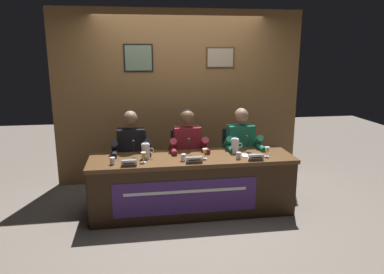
{
  "coord_description": "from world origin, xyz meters",
  "views": [
    {
      "loc": [
        -0.67,
        -4.3,
        2.02
      ],
      "look_at": [
        0.0,
        0.0,
        0.97
      ],
      "focal_mm": 34.08,
      "sensor_mm": 36.0,
      "label": 1
    }
  ],
  "objects_px": {
    "chair_center": "(186,164)",
    "nameplate_right": "(256,157)",
    "water_cup_left": "(113,161)",
    "juice_glass_right": "(267,150)",
    "water_cup_center": "(183,158)",
    "microphone_center": "(190,151)",
    "nameplate_left": "(129,163)",
    "microphone_right": "(248,148)",
    "panelist_right": "(242,147)",
    "chair_right": "(237,161)",
    "juice_glass_left": "(144,155)",
    "document_stack_right": "(250,156)",
    "nameplate_center": "(194,160)",
    "panelist_center": "(188,149)",
    "panelist_left": "(132,151)",
    "water_pitcher_right_side": "(235,146)",
    "water_pitcher_left_side": "(146,151)",
    "chair_left": "(132,166)",
    "juice_glass_center": "(205,152)",
    "water_cup_right": "(239,156)",
    "conference_table": "(193,177)",
    "microphone_left": "(134,153)"
  },
  "relations": [
    {
      "from": "chair_center",
      "to": "nameplate_right",
      "type": "xyz_separation_m",
      "value": [
        0.73,
        -0.82,
        0.31
      ]
    },
    {
      "from": "water_cup_left",
      "to": "juice_glass_right",
      "type": "height_order",
      "value": "juice_glass_right"
    },
    {
      "from": "water_cup_center",
      "to": "microphone_center",
      "type": "bearing_deg",
      "value": 57.19
    },
    {
      "from": "water_cup_left",
      "to": "microphone_center",
      "type": "height_order",
      "value": "microphone_center"
    },
    {
      "from": "nameplate_left",
      "to": "microphone_right",
      "type": "bearing_deg",
      "value": 11.53
    },
    {
      "from": "panelist_right",
      "to": "chair_right",
      "type": "bearing_deg",
      "value": 90.0
    },
    {
      "from": "nameplate_left",
      "to": "juice_glass_left",
      "type": "relative_size",
      "value": 1.44
    },
    {
      "from": "document_stack_right",
      "to": "water_cup_left",
      "type": "bearing_deg",
      "value": -177.2
    },
    {
      "from": "nameplate_center",
      "to": "microphone_center",
      "type": "distance_m",
      "value": 0.26
    },
    {
      "from": "document_stack_right",
      "to": "juice_glass_right",
      "type": "bearing_deg",
      "value": -12.68
    },
    {
      "from": "panelist_center",
      "to": "document_stack_right",
      "type": "bearing_deg",
      "value": -31.43
    },
    {
      "from": "juice_glass_right",
      "to": "water_cup_center",
      "type": "bearing_deg",
      "value": -178.76
    },
    {
      "from": "panelist_left",
      "to": "water_pitcher_right_side",
      "type": "height_order",
      "value": "panelist_left"
    },
    {
      "from": "panelist_right",
      "to": "juice_glass_right",
      "type": "height_order",
      "value": "panelist_right"
    },
    {
      "from": "chair_center",
      "to": "water_pitcher_left_side",
      "type": "distance_m",
      "value": 0.87
    },
    {
      "from": "microphone_right",
      "to": "chair_right",
      "type": "bearing_deg",
      "value": 89.24
    },
    {
      "from": "chair_left",
      "to": "juice_glass_left",
      "type": "distance_m",
      "value": 0.79
    },
    {
      "from": "nameplate_center",
      "to": "microphone_right",
      "type": "distance_m",
      "value": 0.81
    },
    {
      "from": "panelist_left",
      "to": "nameplate_right",
      "type": "relative_size",
      "value": 6.57
    },
    {
      "from": "panelist_left",
      "to": "water_pitcher_right_side",
      "type": "xyz_separation_m",
      "value": [
        1.32,
        -0.27,
        0.09
      ]
    },
    {
      "from": "panelist_right",
      "to": "nameplate_left",
      "type": "bearing_deg",
      "value": -157.88
    },
    {
      "from": "water_cup_center",
      "to": "juice_glass_right",
      "type": "xyz_separation_m",
      "value": [
        1.05,
        0.02,
        0.05
      ]
    },
    {
      "from": "water_pitcher_left_side",
      "to": "juice_glass_right",
      "type": "bearing_deg",
      "value": -5.29
    },
    {
      "from": "juice_glass_left",
      "to": "chair_center",
      "type": "distance_m",
      "value": 0.99
    },
    {
      "from": "nameplate_right",
      "to": "document_stack_right",
      "type": "bearing_deg",
      "value": 92.59
    },
    {
      "from": "panelist_left",
      "to": "nameplate_right",
      "type": "bearing_deg",
      "value": -22.78
    },
    {
      "from": "water_cup_left",
      "to": "nameplate_center",
      "type": "bearing_deg",
      "value": -5.03
    },
    {
      "from": "juice_glass_center",
      "to": "juice_glass_right",
      "type": "bearing_deg",
      "value": -2.22
    },
    {
      "from": "juice_glass_center",
      "to": "water_cup_right",
      "type": "bearing_deg",
      "value": -11.04
    },
    {
      "from": "nameplate_right",
      "to": "nameplate_center",
      "type": "bearing_deg",
      "value": 179.06
    },
    {
      "from": "nameplate_left",
      "to": "microphone_center",
      "type": "relative_size",
      "value": 0.83
    },
    {
      "from": "water_cup_left",
      "to": "juice_glass_right",
      "type": "relative_size",
      "value": 0.69
    },
    {
      "from": "chair_left",
      "to": "nameplate_right",
      "type": "height_order",
      "value": "chair_left"
    },
    {
      "from": "chair_center",
      "to": "water_cup_center",
      "type": "xyz_separation_m",
      "value": [
        -0.13,
        -0.71,
        0.31
      ]
    },
    {
      "from": "panelist_right",
      "to": "document_stack_right",
      "type": "bearing_deg",
      "value": -92.59
    },
    {
      "from": "water_cup_left",
      "to": "microphone_center",
      "type": "relative_size",
      "value": 0.39
    },
    {
      "from": "conference_table",
      "to": "juice_glass_right",
      "type": "bearing_deg",
      "value": -2.55
    },
    {
      "from": "water_cup_right",
      "to": "microphone_left",
      "type": "bearing_deg",
      "value": 171.07
    },
    {
      "from": "water_cup_left",
      "to": "water_pitcher_right_side",
      "type": "relative_size",
      "value": 0.4
    },
    {
      "from": "nameplate_left",
      "to": "chair_center",
      "type": "height_order",
      "value": "chair_center"
    },
    {
      "from": "conference_table",
      "to": "document_stack_right",
      "type": "bearing_deg",
      "value": 0.23
    },
    {
      "from": "nameplate_right",
      "to": "panelist_left",
      "type": "bearing_deg",
      "value": 157.22
    },
    {
      "from": "water_cup_left",
      "to": "document_stack_right",
      "type": "xyz_separation_m",
      "value": [
        1.68,
        0.08,
        -0.03
      ]
    },
    {
      "from": "microphone_center",
      "to": "juice_glass_right",
      "type": "distance_m",
      "value": 0.96
    },
    {
      "from": "panelist_left",
      "to": "water_cup_center",
      "type": "relative_size",
      "value": 14.66
    },
    {
      "from": "chair_left",
      "to": "juice_glass_right",
      "type": "height_order",
      "value": "chair_left"
    },
    {
      "from": "nameplate_left",
      "to": "juice_glass_left",
      "type": "height_order",
      "value": "juice_glass_left"
    },
    {
      "from": "chair_left",
      "to": "panelist_right",
      "type": "height_order",
      "value": "panelist_right"
    },
    {
      "from": "water_pitcher_left_side",
      "to": "water_pitcher_right_side",
      "type": "distance_m",
      "value": 1.14
    },
    {
      "from": "panelist_center",
      "to": "water_cup_center",
      "type": "distance_m",
      "value": 0.53
    }
  ]
}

